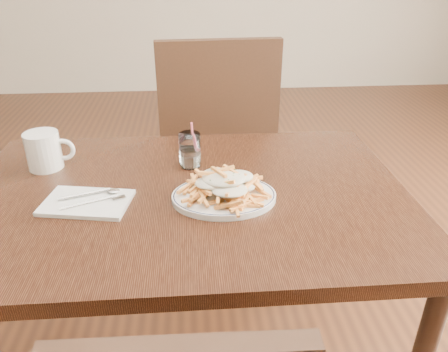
{
  "coord_description": "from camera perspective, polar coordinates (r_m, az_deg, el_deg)",
  "views": [
    {
      "loc": [
        0.02,
        -1.03,
        1.34
      ],
      "look_at": [
        0.1,
        -0.05,
        0.82
      ],
      "focal_mm": 35.0,
      "sensor_mm": 36.0,
      "label": 1
    }
  ],
  "objects": [
    {
      "name": "cutlery",
      "position": [
        1.18,
        -17.5,
        -2.84
      ],
      "size": [
        0.18,
        0.12,
        0.01
      ],
      "color": "silver",
      "rests_on": "napkin"
    },
    {
      "name": "napkin",
      "position": [
        1.18,
        -17.48,
        -3.32
      ],
      "size": [
        0.24,
        0.18,
        0.01
      ],
      "primitive_type": "cube",
      "rotation": [
        0.0,
        0.0,
        -0.18
      ],
      "color": "silver",
      "rests_on": "table"
    },
    {
      "name": "fries_plate",
      "position": [
        1.14,
        -0.0,
        -2.69
      ],
      "size": [
        0.29,
        0.26,
        0.02
      ],
      "color": "silver",
      "rests_on": "table"
    },
    {
      "name": "table",
      "position": [
        1.23,
        -4.78,
        -5.23
      ],
      "size": [
        1.2,
        0.8,
        0.75
      ],
      "color": "black",
      "rests_on": "ground"
    },
    {
      "name": "coffee_mug",
      "position": [
        1.39,
        -22.39,
        3.09
      ],
      "size": [
        0.14,
        0.1,
        0.11
      ],
      "color": "silver",
      "rests_on": "table"
    },
    {
      "name": "loaded_fries",
      "position": [
        1.12,
        -0.0,
        -0.79
      ],
      "size": [
        0.25,
        0.22,
        0.06
      ],
      "color": "#EC9D48",
      "rests_on": "fries_plate"
    },
    {
      "name": "chair_far",
      "position": [
        1.93,
        -1.03,
        4.81
      ],
      "size": [
        0.5,
        0.5,
        1.04
      ],
      "color": "black",
      "rests_on": "ground"
    },
    {
      "name": "water_glass",
      "position": [
        1.31,
        -4.47,
        3.14
      ],
      "size": [
        0.06,
        0.06,
        0.14
      ],
      "color": "white",
      "rests_on": "table"
    }
  ]
}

